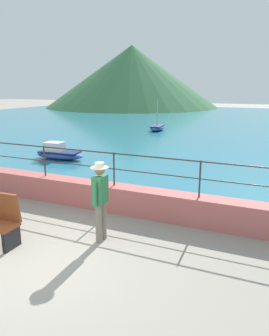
{
  "coord_description": "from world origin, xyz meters",
  "views": [
    {
      "loc": [
        3.97,
        -4.26,
        3.3
      ],
      "look_at": [
        0.37,
        3.7,
        1.1
      ],
      "focal_mm": 35.16,
      "sensor_mm": 36.0,
      "label": 1
    }
  ],
  "objects": [
    {
      "name": "ground_plane",
      "position": [
        0.0,
        0.0,
        0.0
      ],
      "size": [
        120.0,
        120.0,
        0.0
      ],
      "primitive_type": "plane",
      "color": "gray"
    },
    {
      "name": "promenade_wall",
      "position": [
        0.0,
        3.2,
        0.35
      ],
      "size": [
        20.0,
        0.56,
        0.7
      ],
      "primitive_type": "cube",
      "color": "#BC605B",
      "rests_on": "ground"
    },
    {
      "name": "railing",
      "position": [
        0.0,
        3.2,
        1.34
      ],
      "size": [
        18.44,
        0.04,
        0.9
      ],
      "color": "#383330",
      "rests_on": "promenade_wall"
    },
    {
      "name": "lake_water",
      "position": [
        0.0,
        25.84,
        0.03
      ],
      "size": [
        64.0,
        44.32,
        0.06
      ],
      "primitive_type": "cube",
      "color": "teal",
      "rests_on": "ground"
    },
    {
      "name": "hill_main",
      "position": [
        -17.94,
        43.22,
        4.61
      ],
      "size": [
        26.44,
        26.44,
        9.22
      ],
      "primitive_type": "cone",
      "color": "#33663D",
      "rests_on": "ground"
    },
    {
      "name": "person_walking",
      "position": [
        0.58,
        1.47,
        0.98
      ],
      "size": [
        0.38,
        0.57,
        1.75
      ],
      "color": "slate",
      "rests_on": "ground"
    },
    {
      "name": "boat_0",
      "position": [
        -4.54,
        18.65,
        0.26
      ],
      "size": [
        1.16,
        2.39,
        2.26
      ],
      "color": "#2D4C9E",
      "rests_on": "lake_water"
    },
    {
      "name": "boat_1",
      "position": [
        -5.17,
        7.61,
        0.33
      ],
      "size": [
        2.38,
        1.12,
        0.76
      ],
      "color": "#2D4C9E",
      "rests_on": "lake_water"
    }
  ]
}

